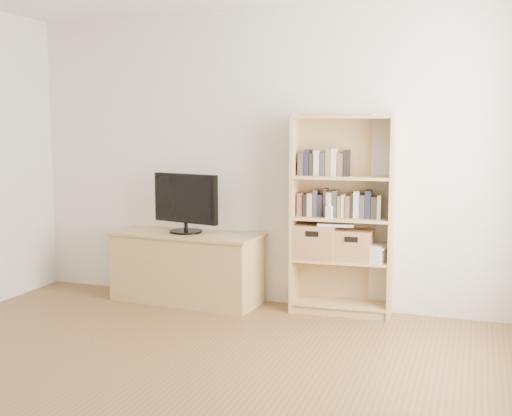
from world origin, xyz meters
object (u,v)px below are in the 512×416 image
at_px(bookshelf, 342,215).
at_px(television, 186,203).
at_px(basket_left, 315,241).
at_px(laptop, 336,224).
at_px(baby_monitor, 329,212).
at_px(basket_right, 354,245).
at_px(tv_stand, 187,268).

xyz_separation_m(bookshelf, television, (-1.40, -0.10, 0.06)).
height_order(basket_left, laptop, laptop).
distance_m(bookshelf, baby_monitor, 0.14).
bearing_deg(basket_right, baby_monitor, -153.38).
height_order(television, basket_left, television).
xyz_separation_m(tv_stand, basket_right, (1.50, 0.10, 0.29)).
distance_m(bookshelf, basket_left, 0.32).
xyz_separation_m(bookshelf, baby_monitor, (-0.09, -0.10, 0.03)).
bearing_deg(bookshelf, laptop, -161.94).
distance_m(tv_stand, baby_monitor, 1.43).
distance_m(baby_monitor, basket_left, 0.31).
height_order(bookshelf, basket_left, bookshelf).
height_order(basket_left, basket_right, basket_left).
relative_size(bookshelf, television, 2.48).
distance_m(baby_monitor, laptop, 0.14).
bearing_deg(television, basket_right, 17.74).
relative_size(television, laptop, 2.27).
xyz_separation_m(tv_stand, television, (0.00, 0.00, 0.60)).
height_order(bookshelf, television, bookshelf).
relative_size(bookshelf, basket_right, 5.48).
distance_m(television, baby_monitor, 1.31).
bearing_deg(laptop, bookshelf, 13.88).
height_order(bookshelf, baby_monitor, bookshelf).
distance_m(bookshelf, basket_right, 0.27).
relative_size(bookshelf, basket_left, 4.84).
xyz_separation_m(basket_left, laptop, (0.18, -0.00, 0.16)).
relative_size(basket_right, laptop, 1.03).
height_order(baby_monitor, basket_left, baby_monitor).
bearing_deg(television, tv_stand, 0.00).
bearing_deg(basket_right, basket_left, -177.72).
relative_size(basket_left, basket_right, 1.13).
bearing_deg(tv_stand, television, 0.00).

